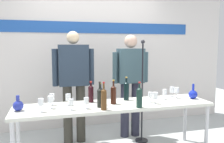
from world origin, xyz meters
TOP-DOWN VIEW (x-y plane):
  - back_wall at (0.00, 1.44)m, footprint 5.47×0.11m
  - display_table at (0.00, 0.00)m, footprint 2.60×0.62m
  - decanter_blue_left at (-1.20, -0.01)m, footprint 0.12×0.12m
  - decanter_blue_right at (1.18, -0.01)m, footprint 0.13×0.13m
  - presenter_left at (-0.46, 0.68)m, footprint 0.64×0.22m
  - presenter_right at (0.46, 0.68)m, footprint 0.61×0.22m
  - wine_bottle_0 at (0.22, 0.18)m, footprint 0.07×0.07m
  - wine_bottle_1 at (-0.23, -0.11)m, footprint 0.07×0.07m
  - wine_bottle_2 at (0.24, -0.26)m, footprint 0.07×0.07m
  - wine_bottle_3 at (-0.19, 0.03)m, footprint 0.07×0.07m
  - wine_bottle_4 at (-0.21, -0.23)m, footprint 0.07×0.07m
  - wine_bottle_5 at (-0.29, 0.19)m, footprint 0.07×0.07m
  - wine_bottle_6 at (-0.02, 0.01)m, footprint 0.07×0.07m
  - wine_glass_left_0 at (-0.83, 0.00)m, footprint 0.07×0.07m
  - wine_glass_left_1 at (-0.60, 0.10)m, footprint 0.07×0.07m
  - wine_glass_left_2 at (-0.41, -0.13)m, footprint 0.06×0.06m
  - wine_glass_left_3 at (-0.59, -0.15)m, footprint 0.06×0.06m
  - wine_glass_left_4 at (-0.81, 0.17)m, footprint 0.07×0.07m
  - wine_glass_left_5 at (-0.94, -0.13)m, footprint 0.07×0.07m
  - wine_glass_right_0 at (0.49, -0.03)m, footprint 0.06×0.06m
  - wine_glass_right_1 at (0.52, -0.13)m, footprint 0.07×0.07m
  - wine_glass_right_2 at (0.95, 0.19)m, footprint 0.07×0.07m
  - wine_glass_right_3 at (0.76, 0.06)m, footprint 0.06×0.06m
  - wine_glass_right_4 at (0.96, 0.07)m, footprint 0.06×0.06m
  - microphone_stand at (0.57, 0.42)m, footprint 0.20×0.20m

SIDE VIEW (x-z plane):
  - microphone_stand at x=0.57m, z-range -0.26..1.34m
  - display_table at x=0.00m, z-range 0.32..1.06m
  - decanter_blue_left at x=-1.20m, z-range 0.72..0.90m
  - decanter_blue_right at x=1.18m, z-range 0.70..0.92m
  - wine_glass_left_2 at x=-0.41m, z-range 0.77..0.91m
  - wine_glass_right_0 at x=0.49m, z-range 0.77..0.91m
  - wine_glass_left_3 at x=-0.59m, z-range 0.77..0.91m
  - wine_glass_left_1 at x=-0.60m, z-range 0.77..0.92m
  - wine_glass_right_2 at x=0.95m, z-range 0.77..0.92m
  - wine_glass_left_4 at x=-0.81m, z-range 0.78..0.93m
  - wine_glass_right_3 at x=0.76m, z-range 0.78..0.93m
  - wine_glass_right_1 at x=0.52m, z-range 0.77..0.93m
  - wine_glass_left_0 at x=-0.83m, z-range 0.78..0.94m
  - wine_glass_left_5 at x=-0.94m, z-range 0.78..0.94m
  - wine_glass_right_4 at x=0.96m, z-range 0.78..0.95m
  - wine_bottle_3 at x=-0.19m, z-range 0.73..1.01m
  - wine_bottle_5 at x=-0.29m, z-range 0.73..1.02m
  - wine_bottle_1 at x=-0.23m, z-range 0.71..1.04m
  - wine_bottle_6 at x=-0.02m, z-range 0.72..1.04m
  - wine_bottle_2 at x=0.24m, z-range 0.72..1.05m
  - wine_bottle_4 at x=-0.21m, z-range 0.71..1.05m
  - wine_bottle_0 at x=0.22m, z-range 0.72..1.05m
  - presenter_right at x=0.46m, z-range 0.13..1.82m
  - presenter_left at x=-0.46m, z-range 0.14..1.87m
  - back_wall at x=0.00m, z-range 0.00..3.00m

